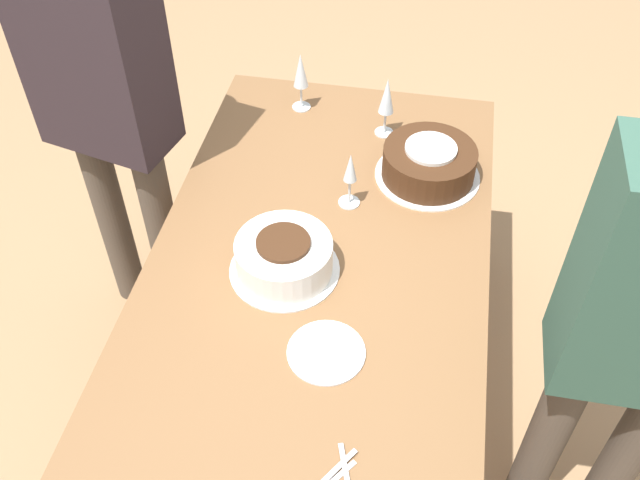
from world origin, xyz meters
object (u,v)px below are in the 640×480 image
(cake_front_chocolate, at_px, (429,163))
(wine_glass_far, at_px, (301,73))
(cake_center_white, at_px, (284,257))
(person_watching, at_px, (101,85))
(wine_glass_near, at_px, (387,98))
(wine_glass_extra, at_px, (350,172))

(cake_front_chocolate, distance_m, wine_glass_far, 0.55)
(cake_front_chocolate, bearing_deg, wine_glass_far, 58.09)
(cake_center_white, bearing_deg, person_watching, 57.90)
(wine_glass_near, bearing_deg, person_watching, 107.00)
(wine_glass_far, bearing_deg, cake_front_chocolate, -121.91)
(wine_glass_near, height_order, wine_glass_extra, wine_glass_near)
(wine_glass_far, relative_size, person_watching, 0.13)
(cake_center_white, bearing_deg, wine_glass_far, 8.08)
(wine_glass_extra, bearing_deg, cake_front_chocolate, -53.22)
(wine_glass_extra, height_order, person_watching, person_watching)
(cake_center_white, height_order, wine_glass_near, wine_glass_near)
(cake_center_white, distance_m, wine_glass_near, 0.70)
(wine_glass_extra, bearing_deg, cake_center_white, 156.21)
(wine_glass_near, distance_m, wine_glass_extra, 0.37)
(wine_glass_far, bearing_deg, wine_glass_extra, -152.17)
(cake_center_white, relative_size, wine_glass_far, 1.43)
(wine_glass_near, xyz_separation_m, wine_glass_extra, (-0.36, 0.06, -0.02))
(wine_glass_far, xyz_separation_m, wine_glass_extra, (-0.45, -0.24, -0.02))
(cake_front_chocolate, distance_m, wine_glass_near, 0.27)
(cake_center_white, height_order, wine_glass_extra, wine_glass_extra)
(person_watching, bearing_deg, wine_glass_far, 46.19)
(cake_front_chocolate, height_order, wine_glass_near, wine_glass_near)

